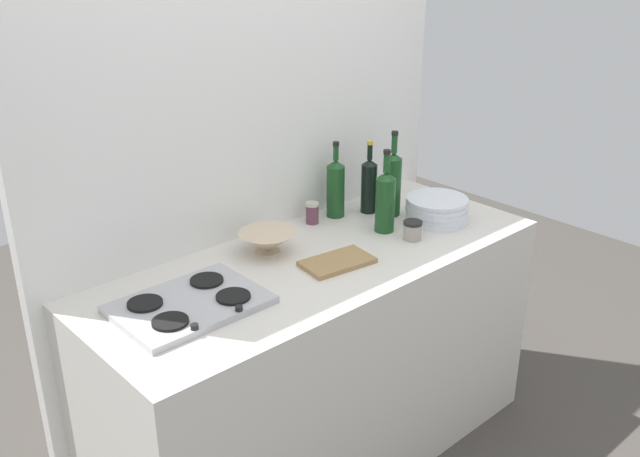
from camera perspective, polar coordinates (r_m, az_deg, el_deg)
ground_plane at (r=3.13m, az=0.00°, el=-17.43°), size 6.00×6.00×0.00m
counter_block at (r=2.85m, az=0.00°, el=-10.57°), size 1.80×0.70×0.90m
backsplash_panel at (r=2.84m, az=-5.18°, el=3.03°), size 1.90×0.06×2.12m
stovetop_hob at (r=2.33m, az=-10.37°, el=-5.96°), size 0.47×0.34×0.04m
plate_stack at (r=2.98m, az=9.33°, el=1.52°), size 0.26×0.26×0.10m
wine_bottle_leftmost at (r=2.83m, az=5.24°, el=2.26°), size 0.08×0.08×0.34m
wine_bottle_mid_left at (r=3.02m, az=3.94°, el=3.53°), size 0.07×0.07×0.31m
wine_bottle_mid_right at (r=2.99m, az=5.85°, el=3.68°), size 0.07×0.07×0.36m
wine_bottle_rightmost at (r=2.96m, az=1.26°, el=3.31°), size 0.08×0.08×0.32m
mixing_bowl at (r=2.66m, az=-4.24°, el=-1.07°), size 0.22×0.22×0.09m
condiment_jar_front at (r=2.79m, az=7.42°, el=-0.13°), size 0.07×0.07×0.08m
condiment_jar_rear at (r=2.92m, az=-0.63°, el=1.27°), size 0.06×0.06×0.09m
cutting_board at (r=2.58m, az=1.38°, el=-2.70°), size 0.28×0.18×0.02m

